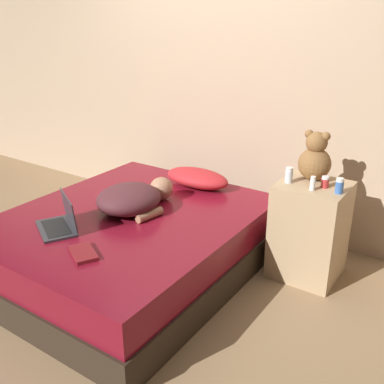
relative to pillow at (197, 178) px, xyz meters
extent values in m
plane|color=#937551|center=(-0.10, -0.74, -0.53)|extent=(12.00, 12.00, 0.00)
cube|color=tan|center=(-0.10, 0.50, 0.77)|extent=(8.00, 0.06, 2.60)
cube|color=#2D2319|center=(-0.10, -0.74, -0.42)|extent=(1.62, 1.92, 0.23)
cube|color=maroon|center=(-0.10, -0.74, -0.19)|extent=(1.58, 1.88, 0.23)
cube|color=tan|center=(1.01, -0.06, -0.18)|extent=(0.47, 0.45, 0.71)
ellipsoid|color=red|center=(0.00, 0.00, 0.00)|extent=(0.57, 0.30, 0.15)
ellipsoid|color=#4C2328|center=(-0.12, -0.71, 0.03)|extent=(0.52, 0.55, 0.20)
sphere|color=#A87556|center=(-0.07, -0.39, 0.02)|extent=(0.18, 0.18, 0.18)
cylinder|color=#A87556|center=(0.07, -0.72, -0.04)|extent=(0.10, 0.22, 0.06)
cube|color=#333338|center=(-0.34, -1.20, -0.06)|extent=(0.41, 0.35, 0.02)
cube|color=black|center=(-0.34, -1.20, -0.06)|extent=(0.32, 0.27, 0.00)
cube|color=#333338|center=(-0.29, -1.12, 0.05)|extent=(0.31, 0.19, 0.21)
cube|color=black|center=(-0.29, -1.12, 0.05)|extent=(0.28, 0.17, 0.18)
sphere|color=brown|center=(0.96, 0.04, 0.29)|extent=(0.23, 0.23, 0.23)
sphere|color=brown|center=(0.96, 0.04, 0.45)|extent=(0.15, 0.15, 0.15)
sphere|color=brown|center=(0.90, 0.04, 0.50)|extent=(0.06, 0.06, 0.06)
sphere|color=brown|center=(1.02, 0.04, 0.50)|extent=(0.06, 0.06, 0.06)
cylinder|color=#B72D2D|center=(1.08, -0.07, 0.21)|extent=(0.05, 0.05, 0.06)
cylinder|color=white|center=(1.08, -0.07, 0.25)|extent=(0.05, 0.05, 0.02)
cylinder|color=silver|center=(0.84, -0.12, 0.22)|extent=(0.05, 0.05, 0.09)
cylinder|color=white|center=(0.84, -0.12, 0.27)|extent=(0.05, 0.05, 0.02)
cylinder|color=white|center=(1.03, -0.17, 0.22)|extent=(0.04, 0.04, 0.08)
cylinder|color=white|center=(1.03, -0.17, 0.26)|extent=(0.03, 0.03, 0.02)
cylinder|color=#3866B2|center=(1.19, -0.12, 0.22)|extent=(0.05, 0.05, 0.08)
cylinder|color=white|center=(1.19, -0.12, 0.27)|extent=(0.05, 0.05, 0.02)
cube|color=maroon|center=(0.07, -1.33, -0.06)|extent=(0.26, 0.22, 0.02)
camera|label=1|loc=(1.93, -2.92, 1.28)|focal=42.00mm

